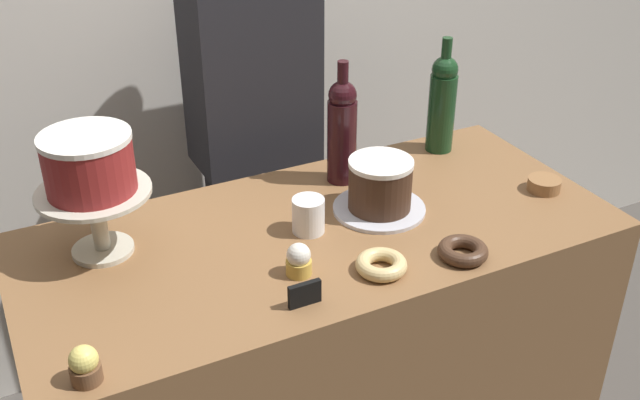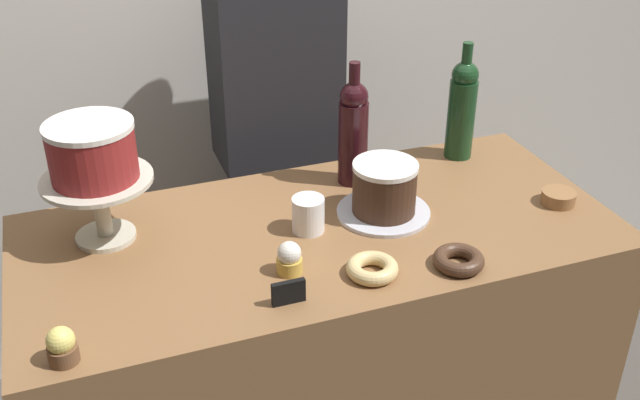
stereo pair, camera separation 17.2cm
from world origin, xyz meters
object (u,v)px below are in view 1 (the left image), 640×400
donut_chocolate (463,251)px  price_sign_chalkboard (305,294)px  wine_bottle_green (442,102)px  barista_figure (256,162)px  wine_bottle_dark_red (342,129)px  chocolate_round_cake (380,184)px  cupcake_lemon (85,365)px  white_layer_cake (88,163)px  cookie_stack (544,184)px  donut_glazed (381,265)px  cake_stand_pedestal (97,210)px  cupcake_vanilla (299,260)px  coffee_cup_ceramic (308,215)px

donut_chocolate → price_sign_chalkboard: (-0.39, 0.00, 0.01)m
wine_bottle_green → price_sign_chalkboard: (-0.65, -0.48, -0.12)m
barista_figure → wine_bottle_dark_red: bearing=-78.3°
chocolate_round_cake → cupcake_lemon: chocolate_round_cake is taller
wine_bottle_dark_red → donut_chocolate: (0.07, -0.44, -0.13)m
chocolate_round_cake → donut_chocolate: size_ratio=1.39×
white_layer_cake → cookie_stack: bearing=-11.6°
cookie_stack → chocolate_round_cake: bearing=166.8°
cookie_stack → price_sign_chalkboard: price_sign_chalkboard is taller
wine_bottle_dark_red → donut_glazed: 0.44m
cake_stand_pedestal → wine_bottle_dark_red: bearing=5.7°
cupcake_vanilla → white_layer_cake: bearing=142.4°
donut_chocolate → barista_figure: size_ratio=0.07×
cupcake_lemon → cookie_stack: bearing=8.6°
price_sign_chalkboard → donut_glazed: bearing=9.3°
donut_chocolate → cookie_stack: size_ratio=1.33×
cake_stand_pedestal → coffee_cup_ceramic: cake_stand_pedestal is taller
chocolate_round_cake → donut_glazed: size_ratio=1.39×
cake_stand_pedestal → barista_figure: 0.76m
wine_bottle_green → donut_chocolate: (-0.26, -0.48, -0.13)m
white_layer_cake → cupcake_vanilla: white_layer_cake is taller
wine_bottle_green → cupcake_lemon: wine_bottle_green is taller
cupcake_vanilla → cupcake_lemon: bearing=-165.0°
chocolate_round_cake → coffee_cup_ceramic: size_ratio=1.84×
wine_bottle_green → cupcake_vanilla: wine_bottle_green is taller
chocolate_round_cake → wine_bottle_green: wine_bottle_green is taller
coffee_cup_ceramic → barista_figure: 0.62m
white_layer_cake → barista_figure: size_ratio=0.12×
chocolate_round_cake → donut_chocolate: chocolate_round_cake is taller
price_sign_chalkboard → chocolate_round_cake: bearing=38.3°
white_layer_cake → coffee_cup_ceramic: 0.50m
wine_bottle_green → cookie_stack: 0.36m
wine_bottle_dark_red → cupcake_lemon: size_ratio=4.38×
cupcake_vanilla → donut_chocolate: bearing=-16.5°
chocolate_round_cake → wine_bottle_dark_red: size_ratio=0.48×
wine_bottle_dark_red → price_sign_chalkboard: wine_bottle_dark_red is taller
chocolate_round_cake → cupcake_vanilla: chocolate_round_cake is taller
white_layer_cake → donut_glazed: white_layer_cake is taller
wine_bottle_green → cupcake_vanilla: 0.73m
wine_bottle_dark_red → donut_chocolate: bearing=-81.0°
coffee_cup_ceramic → price_sign_chalkboard: bearing=-117.4°
donut_glazed → barista_figure: bearing=87.4°
wine_bottle_dark_red → donut_chocolate: 0.46m
wine_bottle_dark_red → chocolate_round_cake: bearing=-87.6°
cookie_stack → cake_stand_pedestal: bearing=168.4°
wine_bottle_dark_red → cookie_stack: bearing=-33.0°
white_layer_cake → cupcake_vanilla: (0.36, -0.27, -0.19)m
wine_bottle_green → coffee_cup_ceramic: 0.58m
chocolate_round_cake → price_sign_chalkboard: 0.42m
cupcake_vanilla → donut_chocolate: (0.35, -0.10, -0.02)m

